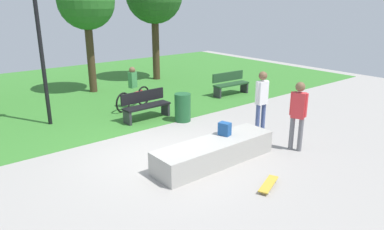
{
  "coord_description": "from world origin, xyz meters",
  "views": [
    {
      "loc": [
        -4.51,
        -6.88,
        3.67
      ],
      "look_at": [
        0.79,
        -0.31,
        0.97
      ],
      "focal_mm": 33.41,
      "sensor_mm": 36.0,
      "label": 1
    }
  ],
  "objects_px": {
    "backpack_on_ledge": "(225,129)",
    "cyclist_on_bicycle": "(133,91)",
    "skater_watching": "(262,97)",
    "lamp_post": "(40,38)",
    "tree_broad_elm": "(86,2)",
    "concrete_ledge": "(215,152)",
    "park_bench_far_left": "(230,83)",
    "skateboard_by_ledge": "(269,184)",
    "trash_bin": "(183,107)",
    "park_bench_far_right": "(146,105)",
    "skater_performing_trick": "(298,111)"
  },
  "relations": [
    {
      "from": "backpack_on_ledge",
      "to": "cyclist_on_bicycle",
      "type": "height_order",
      "value": "cyclist_on_bicycle"
    },
    {
      "from": "skater_watching",
      "to": "lamp_post",
      "type": "relative_size",
      "value": 0.42
    },
    {
      "from": "backpack_on_ledge",
      "to": "tree_broad_elm",
      "type": "distance_m",
      "value": 8.76
    },
    {
      "from": "concrete_ledge",
      "to": "park_bench_far_left",
      "type": "relative_size",
      "value": 1.94
    },
    {
      "from": "concrete_ledge",
      "to": "cyclist_on_bicycle",
      "type": "distance_m",
      "value": 5.26
    },
    {
      "from": "skateboard_by_ledge",
      "to": "tree_broad_elm",
      "type": "distance_m",
      "value": 10.63
    },
    {
      "from": "skater_watching",
      "to": "skateboard_by_ledge",
      "type": "xyz_separation_m",
      "value": [
        -2.28,
        -2.21,
        -1.01
      ]
    },
    {
      "from": "backpack_on_ledge",
      "to": "trash_bin",
      "type": "height_order",
      "value": "trash_bin"
    },
    {
      "from": "skateboard_by_ledge",
      "to": "cyclist_on_bicycle",
      "type": "relative_size",
      "value": 0.47
    },
    {
      "from": "skater_watching",
      "to": "trash_bin",
      "type": "bearing_deg",
      "value": 114.36
    },
    {
      "from": "concrete_ledge",
      "to": "skater_watching",
      "type": "xyz_separation_m",
      "value": [
        2.34,
        0.62,
        0.81
      ]
    },
    {
      "from": "backpack_on_ledge",
      "to": "cyclist_on_bicycle",
      "type": "relative_size",
      "value": 0.18
    },
    {
      "from": "skater_watching",
      "to": "tree_broad_elm",
      "type": "bearing_deg",
      "value": 101.75
    },
    {
      "from": "concrete_ledge",
      "to": "skater_watching",
      "type": "bearing_deg",
      "value": 14.78
    },
    {
      "from": "concrete_ledge",
      "to": "skateboard_by_ledge",
      "type": "distance_m",
      "value": 1.6
    },
    {
      "from": "concrete_ledge",
      "to": "backpack_on_ledge",
      "type": "height_order",
      "value": "backpack_on_ledge"
    },
    {
      "from": "skater_watching",
      "to": "park_bench_far_right",
      "type": "distance_m",
      "value": 3.76
    },
    {
      "from": "concrete_ledge",
      "to": "lamp_post",
      "type": "distance_m",
      "value": 6.17
    },
    {
      "from": "tree_broad_elm",
      "to": "lamp_post",
      "type": "relative_size",
      "value": 1.1
    },
    {
      "from": "park_bench_far_left",
      "to": "concrete_ledge",
      "type": "bearing_deg",
      "value": -137.95
    },
    {
      "from": "park_bench_far_right",
      "to": "skater_watching",
      "type": "bearing_deg",
      "value": -60.04
    },
    {
      "from": "tree_broad_elm",
      "to": "lamp_post",
      "type": "xyz_separation_m",
      "value": [
        -2.84,
        -3.11,
        -0.99
      ]
    },
    {
      "from": "backpack_on_ledge",
      "to": "trash_bin",
      "type": "bearing_deg",
      "value": -32.85
    },
    {
      "from": "park_bench_far_right",
      "to": "cyclist_on_bicycle",
      "type": "height_order",
      "value": "cyclist_on_bicycle"
    },
    {
      "from": "trash_bin",
      "to": "tree_broad_elm",
      "type": "bearing_deg",
      "value": 95.98
    },
    {
      "from": "trash_bin",
      "to": "skater_watching",
      "type": "bearing_deg",
      "value": -65.64
    },
    {
      "from": "skater_watching",
      "to": "park_bench_far_left",
      "type": "xyz_separation_m",
      "value": [
        2.52,
        3.77,
        -0.6
      ]
    },
    {
      "from": "concrete_ledge",
      "to": "tree_broad_elm",
      "type": "relative_size",
      "value": 0.65
    },
    {
      "from": "skateboard_by_ledge",
      "to": "trash_bin",
      "type": "height_order",
      "value": "trash_bin"
    },
    {
      "from": "concrete_ledge",
      "to": "park_bench_far_right",
      "type": "relative_size",
      "value": 1.95
    },
    {
      "from": "tree_broad_elm",
      "to": "cyclist_on_bicycle",
      "type": "xyz_separation_m",
      "value": [
        0.1,
        -3.22,
        -2.99
      ]
    },
    {
      "from": "skater_performing_trick",
      "to": "park_bench_far_right",
      "type": "distance_m",
      "value": 4.91
    },
    {
      "from": "backpack_on_ledge",
      "to": "skateboard_by_ledge",
      "type": "relative_size",
      "value": 0.39
    },
    {
      "from": "concrete_ledge",
      "to": "park_bench_far_right",
      "type": "height_order",
      "value": "park_bench_far_right"
    },
    {
      "from": "concrete_ledge",
      "to": "lamp_post",
      "type": "relative_size",
      "value": 0.72
    },
    {
      "from": "skater_watching",
      "to": "skateboard_by_ledge",
      "type": "height_order",
      "value": "skater_watching"
    },
    {
      "from": "concrete_ledge",
      "to": "skater_watching",
      "type": "relative_size",
      "value": 1.73
    },
    {
      "from": "concrete_ledge",
      "to": "skateboard_by_ledge",
      "type": "xyz_separation_m",
      "value": [
        0.06,
        -1.59,
        -0.21
      ]
    },
    {
      "from": "skateboard_by_ledge",
      "to": "park_bench_far_right",
      "type": "height_order",
      "value": "park_bench_far_right"
    },
    {
      "from": "cyclist_on_bicycle",
      "to": "skateboard_by_ledge",
      "type": "bearing_deg",
      "value": -96.36
    },
    {
      "from": "skater_performing_trick",
      "to": "concrete_ledge",
      "type": "bearing_deg",
      "value": 160.35
    },
    {
      "from": "park_bench_far_left",
      "to": "skater_watching",
      "type": "bearing_deg",
      "value": -123.8
    },
    {
      "from": "concrete_ledge",
      "to": "tree_broad_elm",
      "type": "height_order",
      "value": "tree_broad_elm"
    },
    {
      "from": "backpack_on_ledge",
      "to": "tree_broad_elm",
      "type": "relative_size",
      "value": 0.07
    },
    {
      "from": "lamp_post",
      "to": "skater_performing_trick",
      "type": "bearing_deg",
      "value": -55.02
    },
    {
      "from": "skater_performing_trick",
      "to": "park_bench_far_left",
      "type": "xyz_separation_m",
      "value": [
        2.75,
        5.14,
        -0.58
      ]
    },
    {
      "from": "skater_performing_trick",
      "to": "trash_bin",
      "type": "height_order",
      "value": "skater_performing_trick"
    },
    {
      "from": "concrete_ledge",
      "to": "skater_performing_trick",
      "type": "xyz_separation_m",
      "value": [
        2.12,
        -0.76,
        0.79
      ]
    },
    {
      "from": "park_bench_far_left",
      "to": "lamp_post",
      "type": "bearing_deg",
      "value": 172.64
    },
    {
      "from": "park_bench_far_left",
      "to": "skater_performing_trick",
      "type": "bearing_deg",
      "value": -118.13
    }
  ]
}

